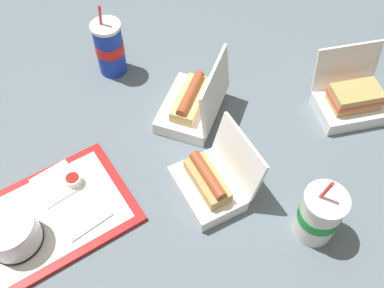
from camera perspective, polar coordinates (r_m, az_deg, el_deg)
ground_plane at (r=1.12m, az=-1.50°, el=-0.85°), size 3.20×3.20×0.00m
food_tray at (r=1.07m, az=-18.27°, el=-9.12°), size 0.38×0.28×0.01m
cake_container at (r=1.03m, az=-22.91°, el=-10.88°), size 0.12×0.12×0.08m
ketchup_cup at (r=1.08m, az=-15.56°, el=-4.65°), size 0.04×0.04×0.02m
napkin_stack at (r=1.10m, az=-17.61°, el=-5.01°), size 0.11×0.11×0.00m
plastic_fork at (r=1.02m, az=-13.26°, el=-10.62°), size 0.11×0.03×0.00m
clamshell_hotdog_left at (r=1.17m, az=0.21°, el=5.40°), size 0.25×0.25×0.18m
clamshell_sandwich_right at (r=1.25m, az=20.47°, el=5.55°), size 0.22×0.21×0.17m
clamshell_hotdog_corner at (r=1.02m, az=2.53°, el=-5.12°), size 0.17×0.18×0.16m
soda_cup_right at (r=1.29m, az=-10.93°, el=12.48°), size 0.09×0.09×0.23m
soda_cup_front at (r=0.98m, az=16.60°, el=-9.02°), size 0.10×0.10×0.21m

